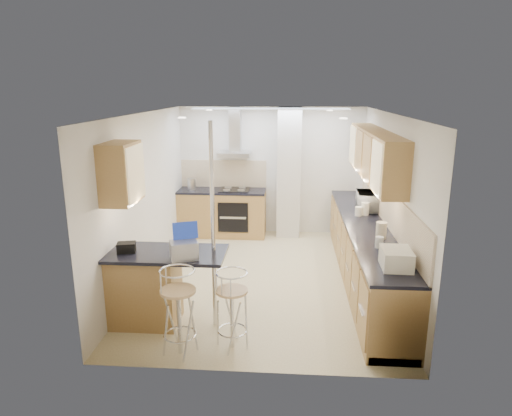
# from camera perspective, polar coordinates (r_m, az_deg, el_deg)

# --- Properties ---
(ground) EXTENTS (4.80, 4.80, 0.00)m
(ground) POSITION_cam_1_polar(r_m,az_deg,el_deg) (7.12, 1.04, -8.79)
(ground) COLOR tan
(ground) RESTS_ON ground
(room_shell) EXTENTS (3.64, 4.84, 2.51)m
(room_shell) POSITION_cam_1_polar(r_m,az_deg,el_deg) (7.01, 3.92, 4.02)
(room_shell) COLOR silver
(room_shell) RESTS_ON ground
(right_counter) EXTENTS (0.63, 4.40, 0.92)m
(right_counter) POSITION_cam_1_polar(r_m,az_deg,el_deg) (7.04, 13.41, -5.47)
(right_counter) COLOR #A17940
(right_counter) RESTS_ON ground
(back_counter) EXTENTS (1.70, 0.63, 0.92)m
(back_counter) POSITION_cam_1_polar(r_m,az_deg,el_deg) (9.04, -4.23, -0.56)
(back_counter) COLOR #A17940
(back_counter) RESTS_ON ground
(peninsula) EXTENTS (1.47, 0.72, 0.94)m
(peninsula) POSITION_cam_1_polar(r_m,az_deg,el_deg) (5.79, -11.11, -9.74)
(peninsula) COLOR #A17940
(peninsula) RESTS_ON ground
(microwave) EXTENTS (0.39, 0.55, 0.30)m
(microwave) POSITION_cam_1_polar(r_m,az_deg,el_deg) (7.61, 13.91, 0.83)
(microwave) COLOR silver
(microwave) RESTS_ON right_counter
(laptop) EXTENTS (0.37, 0.32, 0.21)m
(laptop) POSITION_cam_1_polar(r_m,az_deg,el_deg) (5.32, -8.99, -5.23)
(laptop) COLOR #97999E
(laptop) RESTS_ON peninsula
(bag) EXTENTS (0.24, 0.20, 0.12)m
(bag) POSITION_cam_1_polar(r_m,az_deg,el_deg) (5.70, -15.89, -4.75)
(bag) COLOR black
(bag) RESTS_ON peninsula
(bar_stool_near) EXTENTS (0.41, 0.41, 1.00)m
(bar_stool_near) POSITION_cam_1_polar(r_m,az_deg,el_deg) (5.14, -9.62, -12.69)
(bar_stool_near) COLOR tan
(bar_stool_near) RESTS_ON ground
(bar_stool_end) EXTENTS (0.52, 0.52, 0.92)m
(bar_stool_end) POSITION_cam_1_polar(r_m,az_deg,el_deg) (5.20, -3.02, -12.60)
(bar_stool_end) COLOR tan
(bar_stool_end) RESTS_ON ground
(jar_a) EXTENTS (0.13, 0.13, 0.20)m
(jar_a) POSITION_cam_1_polar(r_m,az_deg,el_deg) (7.32, 13.47, -0.09)
(jar_a) COLOR white
(jar_a) RESTS_ON right_counter
(jar_b) EXTENTS (0.14, 0.14, 0.14)m
(jar_b) POSITION_cam_1_polar(r_m,az_deg,el_deg) (7.26, 12.70, -0.40)
(jar_b) COLOR white
(jar_b) RESTS_ON right_counter
(jar_c) EXTENTS (0.15, 0.15, 0.22)m
(jar_c) POSITION_cam_1_polar(r_m,az_deg,el_deg) (6.25, 15.39, -2.70)
(jar_c) COLOR beige
(jar_c) RESTS_ON right_counter
(jar_d) EXTENTS (0.12, 0.12, 0.14)m
(jar_d) POSITION_cam_1_polar(r_m,az_deg,el_deg) (5.90, 15.17, -4.14)
(jar_d) COLOR silver
(jar_d) RESTS_ON right_counter
(bread_bin) EXTENTS (0.33, 0.41, 0.21)m
(bread_bin) POSITION_cam_1_polar(r_m,az_deg,el_deg) (5.29, 17.12, -6.06)
(bread_bin) COLOR white
(bread_bin) RESTS_ON right_counter
(kettle) EXTENTS (0.16, 0.16, 0.22)m
(kettle) POSITION_cam_1_polar(r_m,az_deg,el_deg) (9.00, -8.05, 3.01)
(kettle) COLOR #B9BBBE
(kettle) RESTS_ON back_counter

